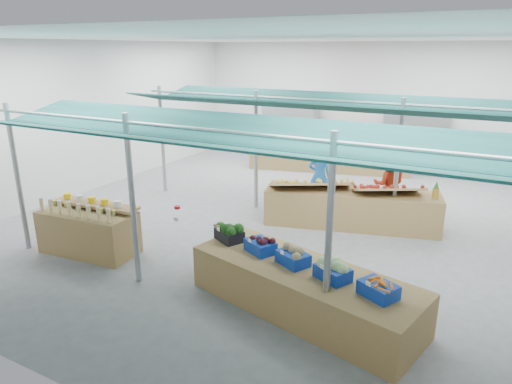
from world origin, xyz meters
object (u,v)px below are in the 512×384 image
Objects in this scene: bottle_shelf at (90,230)px; veg_counter at (303,289)px; vendor_right at (389,185)px; fruit_counter at (351,209)px; crate_stack at (398,329)px; vendor_left at (319,176)px.

bottle_shelf reaches higher than veg_counter.
veg_counter is 2.38× the size of vendor_right.
fruit_counter reaches higher than crate_stack.
crate_stack is (6.18, -0.25, -0.20)m from bottle_shelf.
bottle_shelf is 1.28× the size of vendor_left.
bottle_shelf is 1.28× the size of vendor_right.
vendor_right reaches higher than bottle_shelf.
crate_stack is at bearing -79.67° from fruit_counter.
fruit_counter reaches higher than veg_counter.
bottle_shelf is 3.71× the size of crate_stack.
vendor_right is (0.60, 1.10, 0.37)m from fruit_counter.
fruit_counter is at bearing 122.92° from vendor_left.
veg_counter is 5.24m from vendor_left.
fruit_counter is at bearing 109.46° from veg_counter.
crate_stack is 5.40m from vendor_right.
crate_stack is at bearing -7.66° from bottle_shelf.
bottle_shelf is at bearing 43.72° from vendor_left.
fruit_counter is at bearing 114.90° from crate_stack.
vendor_right is (-1.31, 5.21, 0.52)m from crate_stack.
bottle_shelf reaches higher than fruit_counter.
vendor_left is 1.00× the size of vendor_right.
veg_counter is at bearing -5.46° from bottle_shelf.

